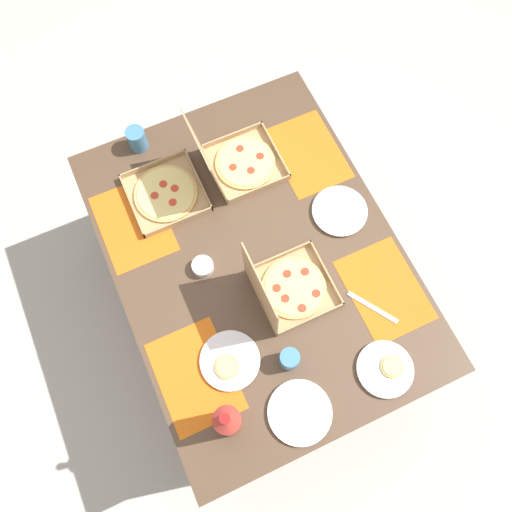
{
  "coord_description": "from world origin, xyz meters",
  "views": [
    {
      "loc": [
        -0.62,
        0.28,
        2.61
      ],
      "look_at": [
        0.0,
        0.0,
        0.74
      ],
      "focal_mm": 35.96,
      "sensor_mm": 36.0,
      "label": 1
    }
  ],
  "objects_px": {
    "pizza_box_corner_left": "(237,162)",
    "plate_near_left": "(386,369)",
    "plate_middle": "(300,413)",
    "pizza_box_corner_right": "(166,194)",
    "soda_bottle": "(228,421)",
    "cup_clear_right": "(137,139)",
    "pizza_box_center": "(287,289)",
    "cup_clear_left": "(289,359)",
    "plate_near_right": "(230,361)",
    "condiment_bowl": "(203,267)",
    "plate_far_left": "(340,211)"
  },
  "relations": [
    {
      "from": "pizza_box_center",
      "to": "plate_near_right",
      "type": "distance_m",
      "value": 0.34
    },
    {
      "from": "pizza_box_corner_left",
      "to": "plate_middle",
      "type": "bearing_deg",
      "value": 168.79
    },
    {
      "from": "pizza_box_corner_left",
      "to": "plate_near_left",
      "type": "xyz_separation_m",
      "value": [
        -0.97,
        -0.15,
        -0.04
      ]
    },
    {
      "from": "pizza_box_corner_left",
      "to": "cup_clear_left",
      "type": "height_order",
      "value": "pizza_box_corner_left"
    },
    {
      "from": "cup_clear_right",
      "to": "plate_middle",
      "type": "bearing_deg",
      "value": -173.71
    },
    {
      "from": "pizza_box_corner_left",
      "to": "pizza_box_corner_right",
      "type": "relative_size",
      "value": 1.14
    },
    {
      "from": "pizza_box_center",
      "to": "plate_near_right",
      "type": "height_order",
      "value": "pizza_box_center"
    },
    {
      "from": "plate_far_left",
      "to": "cup_clear_right",
      "type": "height_order",
      "value": "cup_clear_right"
    },
    {
      "from": "condiment_bowl",
      "to": "plate_near_left",
      "type": "bearing_deg",
      "value": -144.43
    },
    {
      "from": "pizza_box_corner_right",
      "to": "cup_clear_left",
      "type": "distance_m",
      "value": 0.82
    },
    {
      "from": "plate_near_right",
      "to": "condiment_bowl",
      "type": "relative_size",
      "value": 2.64
    },
    {
      "from": "pizza_box_center",
      "to": "plate_far_left",
      "type": "relative_size",
      "value": 1.41
    },
    {
      "from": "plate_far_left",
      "to": "soda_bottle",
      "type": "bearing_deg",
      "value": 127.63
    },
    {
      "from": "plate_middle",
      "to": "plate_far_left",
      "type": "bearing_deg",
      "value": -37.81
    },
    {
      "from": "pizza_box_corner_left",
      "to": "plate_far_left",
      "type": "xyz_separation_m",
      "value": [
        -0.36,
        -0.29,
        -0.04
      ]
    },
    {
      "from": "plate_middle",
      "to": "pizza_box_corner_left",
      "type": "bearing_deg",
      "value": -11.21
    },
    {
      "from": "plate_near_left",
      "to": "condiment_bowl",
      "type": "relative_size",
      "value": 2.49
    },
    {
      "from": "soda_bottle",
      "to": "condiment_bowl",
      "type": "distance_m",
      "value": 0.59
    },
    {
      "from": "cup_clear_left",
      "to": "plate_middle",
      "type": "bearing_deg",
      "value": 166.49
    },
    {
      "from": "cup_clear_right",
      "to": "plate_near_right",
      "type": "bearing_deg",
      "value": 179.22
    },
    {
      "from": "plate_far_left",
      "to": "soda_bottle",
      "type": "distance_m",
      "value": 0.92
    },
    {
      "from": "pizza_box_center",
      "to": "condiment_bowl",
      "type": "height_order",
      "value": "pizza_box_center"
    },
    {
      "from": "pizza_box_corner_right",
      "to": "cup_clear_left",
      "type": "bearing_deg",
      "value": -168.77
    },
    {
      "from": "cup_clear_right",
      "to": "condiment_bowl",
      "type": "relative_size",
      "value": 1.22
    },
    {
      "from": "plate_middle",
      "to": "soda_bottle",
      "type": "xyz_separation_m",
      "value": [
        0.07,
        0.23,
        0.12
      ]
    },
    {
      "from": "pizza_box_corner_right",
      "to": "plate_far_left",
      "type": "bearing_deg",
      "value": -120.79
    },
    {
      "from": "pizza_box_corner_right",
      "to": "plate_far_left",
      "type": "height_order",
      "value": "pizza_box_corner_right"
    },
    {
      "from": "plate_near_right",
      "to": "soda_bottle",
      "type": "xyz_separation_m",
      "value": [
        -0.19,
        0.08,
        0.12
      ]
    },
    {
      "from": "pizza_box_center",
      "to": "cup_clear_left",
      "type": "distance_m",
      "value": 0.26
    },
    {
      "from": "pizza_box_center",
      "to": "condiment_bowl",
      "type": "relative_size",
      "value": 3.8
    },
    {
      "from": "pizza_box_corner_right",
      "to": "plate_near_right",
      "type": "xyz_separation_m",
      "value": [
        -0.72,
        0.03,
        -0.0
      ]
    },
    {
      "from": "pizza_box_corner_left",
      "to": "plate_near_left",
      "type": "relative_size",
      "value": 1.62
    },
    {
      "from": "plate_far_left",
      "to": "plate_near_left",
      "type": "bearing_deg",
      "value": 167.27
    },
    {
      "from": "cup_clear_right",
      "to": "cup_clear_left",
      "type": "xyz_separation_m",
      "value": [
        -1.07,
        -0.18,
        -0.0
      ]
    },
    {
      "from": "plate_near_left",
      "to": "cup_clear_right",
      "type": "distance_m",
      "value": 1.33
    },
    {
      "from": "pizza_box_corner_right",
      "to": "soda_bottle",
      "type": "bearing_deg",
      "value": 172.75
    },
    {
      "from": "condiment_bowl",
      "to": "cup_clear_left",
      "type": "bearing_deg",
      "value": -162.41
    },
    {
      "from": "pizza_box_corner_left",
      "to": "cup_clear_left",
      "type": "xyz_separation_m",
      "value": [
        -0.8,
        0.15,
        -0.0
      ]
    },
    {
      "from": "pizza_box_center",
      "to": "pizza_box_corner_right",
      "type": "distance_m",
      "value": 0.63
    },
    {
      "from": "pizza_box_center",
      "to": "condiment_bowl",
      "type": "bearing_deg",
      "value": 48.65
    },
    {
      "from": "pizza_box_center",
      "to": "pizza_box_corner_right",
      "type": "height_order",
      "value": "pizza_box_center"
    },
    {
      "from": "plate_middle",
      "to": "soda_bottle",
      "type": "height_order",
      "value": "soda_bottle"
    },
    {
      "from": "pizza_box_corner_left",
      "to": "condiment_bowl",
      "type": "bearing_deg",
      "value": 139.6
    },
    {
      "from": "cup_clear_right",
      "to": "pizza_box_corner_left",
      "type": "bearing_deg",
      "value": -128.89
    },
    {
      "from": "pizza_box_center",
      "to": "pizza_box_corner_right",
      "type": "xyz_separation_m",
      "value": [
        0.57,
        0.27,
        -0.04
      ]
    },
    {
      "from": "pizza_box_corner_left",
      "to": "plate_near_right",
      "type": "relative_size",
      "value": 1.52
    },
    {
      "from": "plate_far_left",
      "to": "cup_clear_right",
      "type": "xyz_separation_m",
      "value": [
        0.62,
        0.62,
        0.04
      ]
    },
    {
      "from": "pizza_box_center",
      "to": "plate_far_left",
      "type": "xyz_separation_m",
      "value": [
        0.21,
        -0.34,
        -0.04
      ]
    },
    {
      "from": "pizza_box_center",
      "to": "plate_near_right",
      "type": "xyz_separation_m",
      "value": [
        -0.15,
        0.3,
        -0.04
      ]
    },
    {
      "from": "cup_clear_left",
      "to": "condiment_bowl",
      "type": "bearing_deg",
      "value": 17.59
    }
  ]
}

